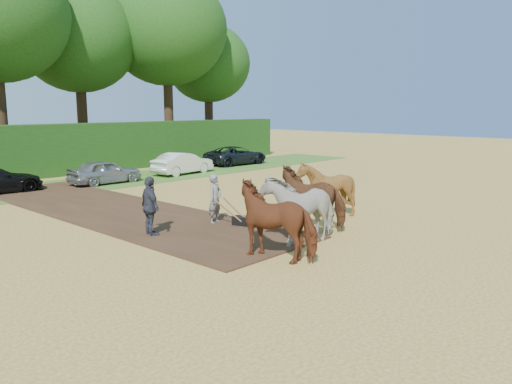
% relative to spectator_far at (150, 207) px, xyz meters
% --- Properties ---
extents(ground, '(120.00, 120.00, 0.00)m').
position_rel_spectator_far_xyz_m(ground, '(-0.11, -2.74, -0.94)').
color(ground, gold).
rests_on(ground, ground).
extents(earth_strip, '(4.50, 17.00, 0.05)m').
position_rel_spectator_far_xyz_m(earth_strip, '(1.39, 4.26, -0.92)').
color(earth_strip, '#472D1C').
rests_on(earth_strip, ground).
extents(grass_verge, '(50.00, 5.00, 0.03)m').
position_rel_spectator_far_xyz_m(grass_verge, '(-0.11, 11.26, -0.93)').
color(grass_verge, '#38601E').
rests_on(grass_verge, ground).
extents(spectator_far, '(0.70, 1.18, 1.89)m').
position_rel_spectator_far_xyz_m(spectator_far, '(0.00, 0.00, 0.00)').
color(spectator_far, '#292C37').
rests_on(spectator_far, ground).
extents(plough_team, '(6.86, 5.71, 2.05)m').
position_rel_spectator_far_xyz_m(plough_team, '(3.49, -3.26, 0.07)').
color(plough_team, '#602918').
rests_on(plough_team, ground).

